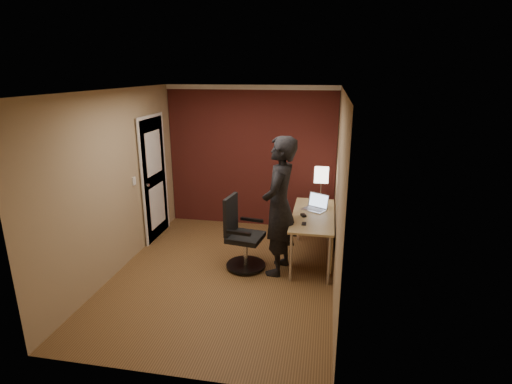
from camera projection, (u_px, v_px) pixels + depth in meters
room at (230, 155)px, 6.70m from camera, size 4.00×4.00×4.00m
desk at (318, 223)px, 5.82m from camera, size 0.60×1.50×0.73m
desk_lamp at (321, 175)px, 6.29m from camera, size 0.22×0.22×0.54m
laptop at (316, 205)px, 5.99m from camera, size 0.41×0.39×0.23m
mouse at (303, 215)px, 5.70m from camera, size 0.10×0.12×0.03m
phone at (304, 224)px, 5.42m from camera, size 0.06×0.12×0.01m
office_chair at (241, 238)px, 5.66m from camera, size 0.56×0.62×1.04m
person at (279, 207)px, 5.41m from camera, size 0.57×0.77×1.93m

